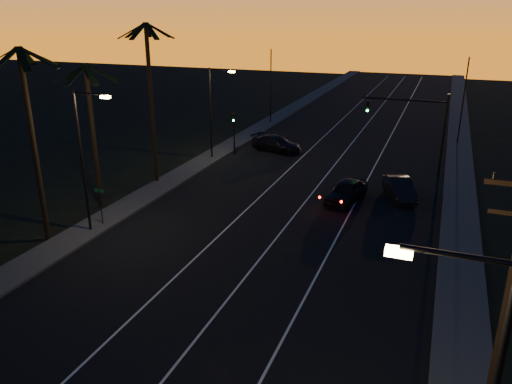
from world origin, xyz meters
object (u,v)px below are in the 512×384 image
at_px(utility_pole, 505,317).
at_px(cross_car, 276,144).
at_px(lead_car, 346,191).
at_px(right_car, 400,188).
at_px(signal_mast, 416,119).

relative_size(utility_pole, cross_car, 1.76).
distance_m(lead_car, cross_car, 14.84).
bearing_deg(right_car, lead_car, -149.26).
bearing_deg(signal_mast, lead_car, -113.35).
bearing_deg(cross_car, right_car, -36.04).
height_order(utility_pole, signal_mast, utility_pole).
distance_m(utility_pole, cross_car, 37.35).
relative_size(utility_pole, right_car, 2.03).
bearing_deg(cross_car, lead_car, -51.09).
height_order(utility_pole, right_car, utility_pole).
height_order(lead_car, right_car, lead_car).
distance_m(utility_pole, signal_mast, 30.33).
xyz_separation_m(utility_pole, right_car, (-4.72, 23.21, -4.54)).
bearing_deg(lead_car, right_car, 30.74).
xyz_separation_m(utility_pole, cross_car, (-17.64, 32.61, -4.54)).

